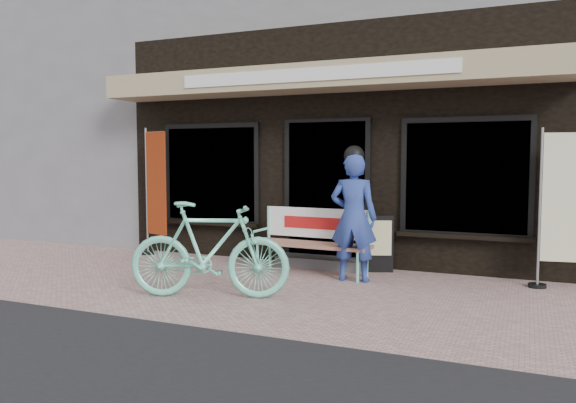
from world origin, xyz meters
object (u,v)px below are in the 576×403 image
at_px(person, 354,215).
at_px(nobori_cream, 558,206).
at_px(bench, 314,236).
at_px(menu_stand, 379,243).
at_px(nobori_red, 155,190).
at_px(bicycle, 209,250).

bearing_deg(person, nobori_cream, 7.65).
distance_m(bench, menu_stand, 0.94).
xyz_separation_m(person, nobori_red, (-3.55, 0.55, 0.21)).
bearing_deg(bench, nobori_red, 177.18).
xyz_separation_m(bench, nobori_cream, (3.07, 0.32, 0.49)).
height_order(bench, nobori_red, nobori_red).
relative_size(bicycle, nobori_red, 0.88).
distance_m(bicycle, menu_stand, 2.64).
bearing_deg(menu_stand, bench, -171.88).
height_order(bench, nobori_cream, nobori_cream).
xyz_separation_m(nobori_cream, menu_stand, (-2.26, 0.12, -0.61)).
distance_m(bench, nobori_cream, 3.13).
height_order(bench, bicycle, bicycle).
relative_size(bench, nobori_red, 0.81).
bearing_deg(menu_stand, nobori_red, 161.52).
bearing_deg(bicycle, bench, -38.03).
bearing_deg(menu_stand, bicycle, -143.80).
bearing_deg(nobori_red, bench, 10.70).
bearing_deg(nobori_cream, menu_stand, 168.25).
height_order(nobori_red, nobori_cream, nobori_red).
bearing_deg(bicycle, nobori_cream, -79.03).
height_order(nobori_cream, menu_stand, nobori_cream).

